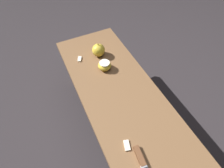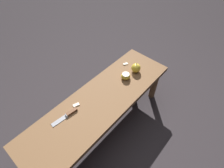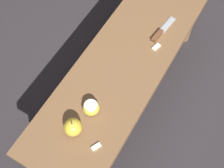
{
  "view_description": "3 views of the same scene",
  "coord_description": "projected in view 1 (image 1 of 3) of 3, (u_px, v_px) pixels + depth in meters",
  "views": [
    {
      "loc": [
        -0.36,
        0.27,
        1.19
      ],
      "look_at": [
        0.16,
        0.02,
        0.44
      ],
      "focal_mm": 28.0,
      "sensor_mm": 36.0,
      "label": 1
    },
    {
      "loc": [
        -0.54,
        -0.6,
        1.5
      ],
      "look_at": [
        0.16,
        0.02,
        0.44
      ],
      "focal_mm": 28.0,
      "sensor_mm": 36.0,
      "label": 2
    },
    {
      "loc": [
        0.78,
        0.38,
        1.72
      ],
      "look_at": [
        0.16,
        0.02,
        0.44
      ],
      "focal_mm": 50.0,
      "sensor_mm": 36.0,
      "label": 3
    }
  ],
  "objects": [
    {
      "name": "apple_cut",
      "position": [
        104.0,
        66.0,
        1.04
      ],
      "size": [
        0.08,
        0.08,
        0.05
      ],
      "color": "gold",
      "rests_on": "wooden_bench"
    },
    {
      "name": "apple_slice_near_knife",
      "position": [
        127.0,
        145.0,
        0.77
      ],
      "size": [
        0.05,
        0.04,
        0.01
      ],
      "color": "white",
      "rests_on": "wooden_bench"
    },
    {
      "name": "ground_plane",
      "position": [
        125.0,
        139.0,
        1.21
      ],
      "size": [
        8.0,
        8.0,
        0.0
      ],
      "primitive_type": "plane",
      "color": "#2D282B"
    },
    {
      "name": "apple_slice_center",
      "position": [
        80.0,
        59.0,
        1.1
      ],
      "size": [
        0.05,
        0.04,
        0.01
      ],
      "color": "white",
      "rests_on": "wooden_bench"
    },
    {
      "name": "apple_whole",
      "position": [
        98.0,
        50.0,
        1.1
      ],
      "size": [
        0.08,
        0.08,
        0.09
      ],
      "color": "gold",
      "rests_on": "wooden_bench"
    },
    {
      "name": "knife",
      "position": [
        142.0,
        163.0,
        0.72
      ],
      "size": [
        0.21,
        0.05,
        0.02
      ],
      "rotation": [
        0.0,
        0.0,
        3.02
      ],
      "color": "#9EA0A5",
      "rests_on": "wooden_bench"
    },
    {
      "name": "wooden_bench",
      "position": [
        129.0,
        115.0,
        0.93
      ],
      "size": [
        1.35,
        0.41,
        0.41
      ],
      "color": "brown",
      "rests_on": "ground_plane"
    }
  ]
}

